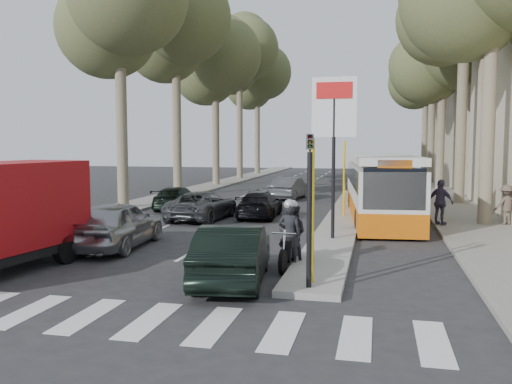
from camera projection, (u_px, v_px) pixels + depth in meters
ground at (194, 271)px, 14.38m from camera, size 120.00×120.00×0.00m
sidewalk_right at (436, 192)px, 36.77m from camera, size 3.20×70.00×0.12m
median_left at (215, 185)px, 43.33m from camera, size 2.40×64.00×0.12m
traffic_island at (344, 217)px, 24.35m from camera, size 1.50×26.00×0.16m
billboard at (334, 134)px, 18.19m from camera, size 1.50×12.10×5.60m
traffic_light_island at (310, 184)px, 11.99m from camera, size 0.16×0.41×3.60m
tree_l_a at (122, 2)px, 26.94m from camera, size 7.40×7.20×14.10m
tree_l_b at (178, 23)px, 34.67m from camera, size 7.40×7.20×14.88m
tree_l_c at (217, 58)px, 42.49m from camera, size 7.40×7.20×13.71m
tree_l_d at (241, 53)px, 50.13m from camera, size 7.40×7.20×15.66m
tree_l_e at (259, 75)px, 58.01m from camera, size 7.40×7.20×14.49m
tree_r_c at (445, 51)px, 36.89m from camera, size 7.40×7.20×13.32m
tree_r_d at (435, 50)px, 44.52m from camera, size 7.40×7.20×14.88m
tree_r_e at (428, 71)px, 52.33m from camera, size 7.40×7.20×14.10m
silver_hatchback at (117, 224)px, 17.50m from camera, size 2.10×4.68×1.56m
dark_hatchback at (233, 253)px, 13.20m from camera, size 2.07×4.49×1.43m
queue_car_a at (202, 206)px, 24.06m from camera, size 2.37×4.64×1.25m
queue_car_b at (260, 205)px, 24.63m from camera, size 1.80×4.13×1.18m
queue_car_c at (259, 199)px, 27.20m from camera, size 1.45×3.47×1.17m
queue_car_d at (290, 188)px, 32.96m from camera, size 1.93×4.23×1.35m
queue_car_e at (177, 198)px, 27.62m from camera, size 1.94×4.18×1.18m
city_bus at (380, 185)px, 23.96m from camera, size 3.36×11.23×2.91m
motorcycle at (291, 235)px, 14.92m from camera, size 0.81×2.22×1.89m
pedestrian_near at (441, 202)px, 21.68m from camera, size 1.18×1.05×1.83m
pedestrian_far at (506, 205)px, 21.78m from camera, size 1.13×0.80×1.60m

